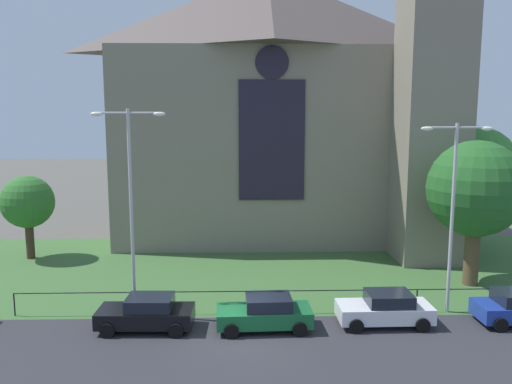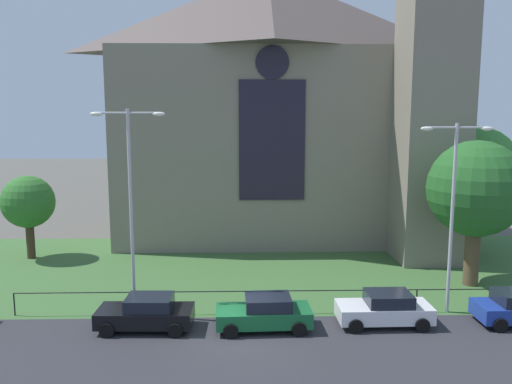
# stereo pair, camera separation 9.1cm
# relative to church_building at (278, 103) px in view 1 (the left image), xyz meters

# --- Properties ---
(ground) EXTENTS (160.00, 160.00, 0.00)m
(ground) POSITION_rel_church_building_xyz_m (-2.80, -8.96, -10.27)
(ground) COLOR #56544C
(road_asphalt) EXTENTS (120.00, 8.00, 0.01)m
(road_asphalt) POSITION_rel_church_building_xyz_m (-2.80, -20.96, -10.27)
(road_asphalt) COLOR #2D2D33
(road_asphalt) RESTS_ON ground
(grass_verge) EXTENTS (120.00, 20.00, 0.01)m
(grass_verge) POSITION_rel_church_building_xyz_m (-2.80, -10.96, -10.27)
(grass_verge) COLOR #3D6633
(grass_verge) RESTS_ON ground
(church_building) EXTENTS (23.20, 16.20, 26.00)m
(church_building) POSITION_rel_church_building_xyz_m (0.00, 0.00, 0.00)
(church_building) COLOR gray
(church_building) RESTS_ON ground
(iron_railing) EXTENTS (25.71, 0.07, 1.13)m
(iron_railing) POSITION_rel_church_building_xyz_m (-0.77, -16.46, -9.32)
(iron_railing) COLOR black
(iron_railing) RESTS_ON ground
(tree_right_near) EXTENTS (5.28, 5.28, 8.09)m
(tree_right_near) POSITION_rel_church_building_xyz_m (10.00, -12.52, -4.88)
(tree_right_near) COLOR brown
(tree_right_near) RESTS_ON ground
(tree_right_far) EXTENTS (5.61, 5.61, 8.66)m
(tree_right_far) POSITION_rel_church_building_xyz_m (13.24, -5.14, -4.46)
(tree_right_far) COLOR #4C3823
(tree_right_far) RESTS_ON ground
(tree_left_far) EXTENTS (3.42, 3.42, 5.50)m
(tree_left_far) POSITION_rel_church_building_xyz_m (-16.78, -6.36, -6.52)
(tree_left_far) COLOR #423021
(tree_left_far) RESTS_ON ground
(streetlamp_near) EXTENTS (3.37, 0.26, 9.73)m
(streetlamp_near) POSITION_rel_church_building_xyz_m (-7.91, -16.56, -4.22)
(streetlamp_near) COLOR #B2B2B7
(streetlamp_near) RESTS_ON ground
(streetlamp_far) EXTENTS (3.37, 0.26, 9.07)m
(streetlamp_far) POSITION_rel_church_building_xyz_m (7.09, -16.56, -4.58)
(streetlamp_far) COLOR #B2B2B7
(streetlamp_far) RESTS_ON ground
(parked_car_black) EXTENTS (4.25, 2.13, 1.51)m
(parked_car_black) POSITION_rel_church_building_xyz_m (-7.05, -18.21, -9.53)
(parked_car_black) COLOR black
(parked_car_black) RESTS_ON ground
(parked_car_green) EXTENTS (4.27, 2.16, 1.51)m
(parked_car_green) POSITION_rel_church_building_xyz_m (-1.80, -18.33, -9.53)
(parked_car_green) COLOR #196033
(parked_car_green) RESTS_ON ground
(parked_car_white) EXTENTS (4.22, 2.07, 1.51)m
(parked_car_white) POSITION_rel_church_building_xyz_m (3.67, -17.99, -9.53)
(parked_car_white) COLOR silver
(parked_car_white) RESTS_ON ground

